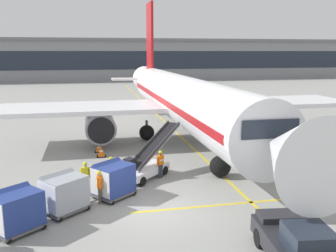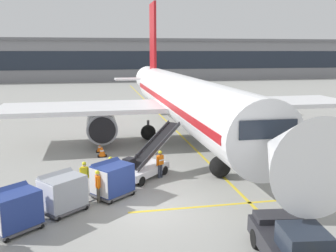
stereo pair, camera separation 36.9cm
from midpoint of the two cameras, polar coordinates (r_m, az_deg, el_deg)
ground_plane at (r=18.58m, az=-3.51°, el=-12.97°), size 600.00×600.00×0.00m
parked_airplane at (r=31.73m, az=1.76°, el=4.13°), size 30.36×40.45×13.58m
belt_loader at (r=23.00m, az=-3.89°, el=-5.77°), size 4.61×4.65×3.04m
baggage_cart_lead at (r=20.08m, az=-9.05°, el=-8.11°), size 2.62×2.51×1.91m
baggage_cart_second at (r=18.78m, az=-16.42°, el=-9.86°), size 2.62×2.51×1.91m
baggage_cart_third at (r=17.56m, az=-23.09°, el=-11.86°), size 2.62×2.51×1.91m
pushback_tug at (r=14.64m, az=18.87°, el=-17.10°), size 2.62×4.62×1.83m
ground_crew_by_loader at (r=20.97m, az=-13.17°, el=-7.42°), size 0.55×0.34×1.74m
ground_crew_by_carts at (r=22.71m, az=-1.63°, el=-5.64°), size 0.50×0.40×1.74m
ground_crew_marshaller at (r=19.40m, az=-11.15°, el=-8.90°), size 0.28×0.57×1.74m
ground_crew_wingwalker at (r=21.67m, az=-9.26°, el=-6.64°), size 0.43×0.45×1.74m
safety_cone_engine_keepout at (r=27.80m, az=-10.69°, el=-3.95°), size 0.69×0.69×0.78m
safety_cone_wingtip at (r=29.10m, az=-11.06°, el=-3.36°), size 0.61×0.61×0.69m
safety_cone_nose_mark at (r=31.80m, az=-10.05°, el=-2.00°), size 0.66×0.66×0.75m
apron_guidance_line_lead_in at (r=31.80m, az=2.54°, el=-2.50°), size 0.20×110.00×0.01m
apron_guidance_line_stop_bar at (r=19.80m, az=11.44°, el=-11.58°), size 12.00×0.20×0.01m
terminal_building at (r=106.07m, az=-8.13°, el=10.18°), size 135.41×19.43×11.06m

